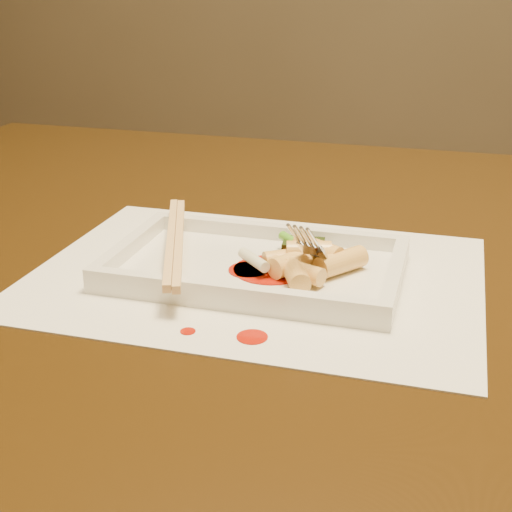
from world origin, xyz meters
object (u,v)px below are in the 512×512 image
(table, at_px, (361,342))
(plate_base, at_px, (256,270))
(placemat, at_px, (256,275))
(chopstick_a, at_px, (171,239))
(fork, at_px, (340,188))

(table, height_order, plate_base, plate_base)
(plate_base, bearing_deg, placemat, 90.00)
(chopstick_a, xyz_separation_m, fork, (0.15, 0.02, 0.06))
(placemat, xyz_separation_m, plate_base, (0.00, -0.00, 0.00))
(table, xyz_separation_m, placemat, (-0.09, -0.09, 0.10))
(chopstick_a, relative_size, fork, 1.58)
(table, bearing_deg, plate_base, -136.15)
(chopstick_a, bearing_deg, fork, 6.75)
(placemat, relative_size, chopstick_a, 1.81)
(fork, bearing_deg, placemat, -165.58)
(plate_base, distance_m, chopstick_a, 0.08)
(placemat, bearing_deg, plate_base, -90.00)
(table, distance_m, chopstick_a, 0.23)
(plate_base, xyz_separation_m, fork, (0.07, 0.02, 0.08))
(chopstick_a, height_order, fork, fork)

